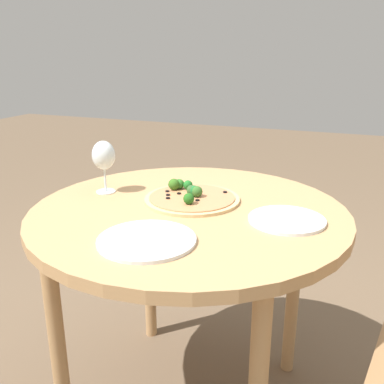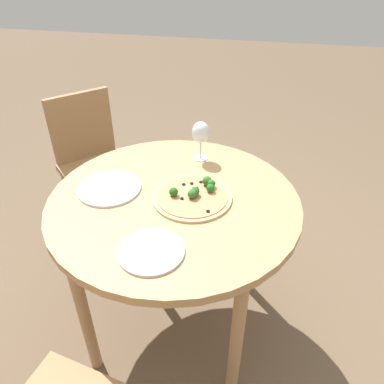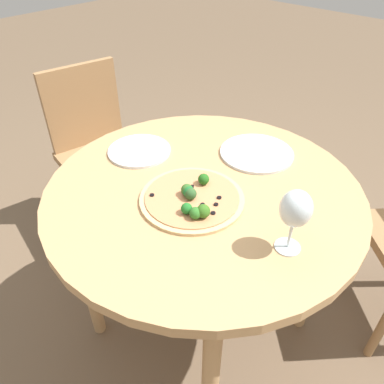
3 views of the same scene
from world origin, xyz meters
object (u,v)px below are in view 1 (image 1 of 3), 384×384
plate_near (287,220)px  plate_far (147,240)px  pizza (191,197)px  wine_glass (104,156)px

plate_near → plate_far: same height
pizza → plate_far: pizza is taller
plate_far → pizza: bearing=2.1°
wine_glass → plate_far: (-0.32, -0.33, -0.12)m
plate_near → wine_glass: bearing=86.0°
wine_glass → pizza: bearing=-84.6°
wine_glass → plate_near: wine_glass is taller
plate_near → plate_far: (-0.28, 0.32, -0.00)m
pizza → plate_far: (-0.35, -0.01, -0.01)m
pizza → plate_near: bearing=-102.7°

